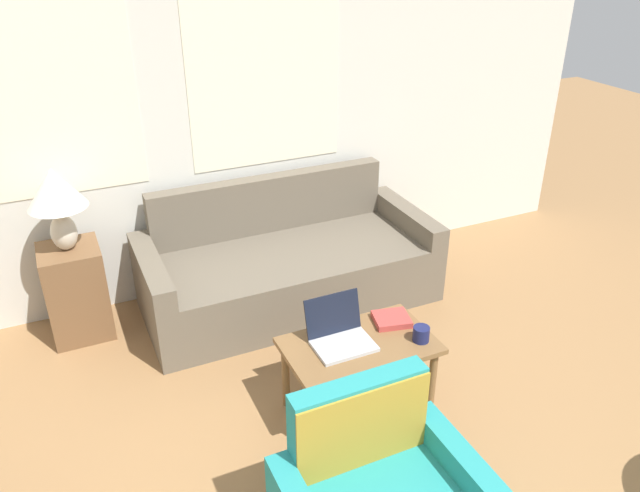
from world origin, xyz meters
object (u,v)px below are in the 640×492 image
at_px(book_red, 392,319).
at_px(cup_navy, 421,334).
at_px(coffee_table, 359,353).
at_px(couch, 286,266).
at_px(table_lamp, 56,195).
at_px(laptop, 340,334).

bearing_deg(book_red, cup_navy, -75.99).
bearing_deg(coffee_table, cup_navy, -19.97).
xyz_separation_m(couch, coffee_table, (-0.08, -1.26, 0.13)).
bearing_deg(book_red, table_lamp, 140.26).
distance_m(coffee_table, laptop, 0.16).
height_order(couch, laptop, couch).
bearing_deg(couch, laptop, -98.02).
distance_m(couch, laptop, 1.24).
bearing_deg(cup_navy, couch, 99.78).
height_order(couch, book_red, couch).
xyz_separation_m(coffee_table, laptop, (-0.09, 0.06, 0.12)).
height_order(coffee_table, laptop, laptop).
bearing_deg(laptop, book_red, 7.58).
xyz_separation_m(cup_navy, book_red, (-0.05, 0.22, -0.02)).
relative_size(laptop, cup_navy, 3.52).
relative_size(coffee_table, laptop, 2.56).
distance_m(cup_navy, book_red, 0.23).
height_order(couch, coffee_table, couch).
bearing_deg(table_lamp, laptop, -47.85).
relative_size(table_lamp, coffee_table, 0.66).
bearing_deg(coffee_table, couch, 86.49).
bearing_deg(coffee_table, laptop, 148.22).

